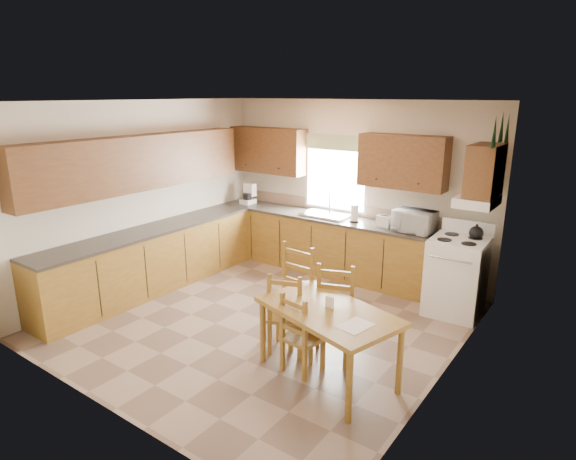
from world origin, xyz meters
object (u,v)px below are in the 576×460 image
Objects in this scene: dining_table at (327,343)px; chair_far_right at (332,316)px; stove at (456,277)px; chair_near_right at (303,332)px; chair_far_left at (288,296)px; microwave at (414,221)px; chair_near_left at (288,311)px.

chair_far_right is (-0.14, 0.32, 0.13)m from dining_table.
chair_near_right is (-0.85, -2.29, -0.06)m from stove.
chair_near_right is at bearing -112.55° from stove.
chair_far_right is (0.13, 0.36, 0.07)m from chair_near_right.
chair_far_right is at bearing -2.67° from chair_far_left.
chair_far_left is at bearing -128.25° from stove.
stove is at bearing -19.60° from microwave.
chair_near_left is 0.85× the size of chair_far_left.
microwave reaches higher than chair_near_left.
chair_near_right is 0.39m from chair_far_right.
chair_near_right is 0.78× the size of chair_far_left.
microwave is 0.36× the size of dining_table.
dining_table is 0.67m from chair_near_left.
chair_near_left is at bearing -122.90° from stove.
chair_near_left is at bearing -99.55° from microwave.
microwave reaches higher than chair_far_left.
stove is 2.30m from chair_far_left.
microwave is 0.54× the size of chair_near_left.
chair_near_left is 1.09× the size of chair_near_right.
chair_near_left is 0.44m from chair_near_right.
chair_far_right is (-0.00, -2.22, -0.57)m from microwave.
chair_far_left is at bearing 169.08° from dining_table.
dining_table is 1.62× the size of chair_near_right.
chair_near_right is (-0.13, -2.58, -0.64)m from microwave.
stove is 2.45m from chair_near_right.
dining_table is (-0.58, -2.25, -0.12)m from stove.
chair_far_right is at bearing 172.86° from chair_near_left.
microwave is 2.64m from dining_table.
dining_table is at bearing -106.74° from stove.
chair_far_right is (-0.72, -1.93, 0.01)m from stove.
chair_near_right is 0.68m from chair_far_left.
chair_near_right is at bearing -154.72° from dining_table.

